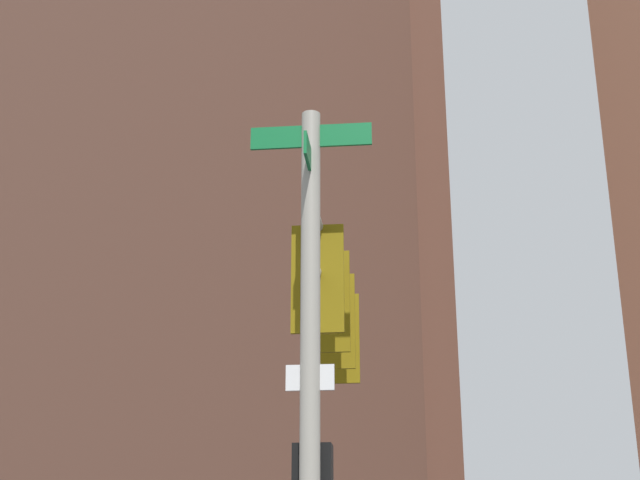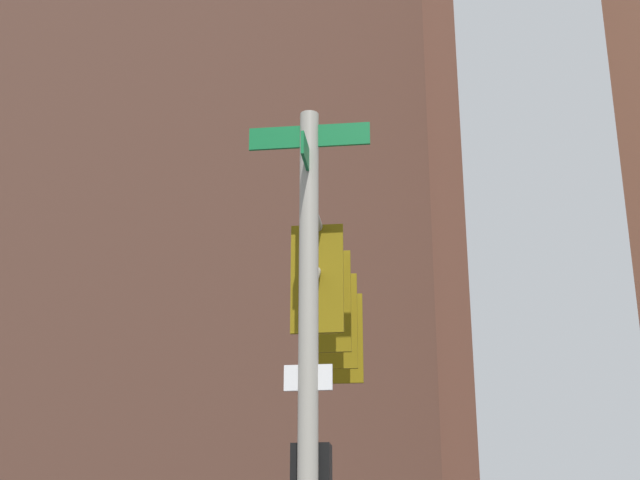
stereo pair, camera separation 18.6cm
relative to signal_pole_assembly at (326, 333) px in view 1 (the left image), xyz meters
name	(u,v)px [view 1 (the left image)]	position (x,y,z in m)	size (l,w,h in m)	color
signal_pole_assembly	(326,333)	(0.00, 0.00, 0.00)	(3.43, 2.98, 6.16)	#9E998C
building_brick_nearside	(68,82)	(11.34, 27.46, 18.63)	(27.87, 16.85, 45.78)	brown
building_brick_midblock	(212,196)	(19.88, 27.70, 15.72)	(18.38, 15.54, 39.96)	brown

